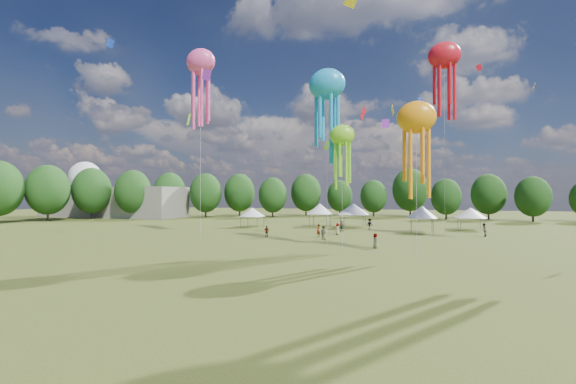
% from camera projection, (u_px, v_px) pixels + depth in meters
% --- Properties ---
extents(spectator_near, '(1.10, 1.05, 1.80)m').
position_uv_depth(spectator_near, '(323.00, 233.00, 48.68)').
color(spectator_near, gray).
rests_on(spectator_near, ground).
extents(spectators_far, '(29.82, 23.52, 1.86)m').
position_uv_depth(spectators_far, '(367.00, 228.00, 55.51)').
color(spectators_far, gray).
rests_on(spectators_far, ground).
extents(festival_tents, '(41.90, 11.76, 4.33)m').
position_uv_depth(festival_tents, '(362.00, 211.00, 65.32)').
color(festival_tents, '#47474C').
rests_on(festival_tents, ground).
extents(show_kites, '(51.90, 21.82, 32.27)m').
position_uv_depth(show_kites, '(414.00, 63.00, 44.55)').
color(show_kites, '#1994D6').
rests_on(show_kites, ground).
extents(small_kites, '(77.56, 55.72, 45.11)m').
position_uv_depth(small_kites, '(363.00, 22.00, 51.78)').
color(small_kites, '#1994D6').
rests_on(small_kites, ground).
extents(treeline, '(201.57, 95.24, 13.43)m').
position_uv_depth(treeline, '(363.00, 192.00, 71.57)').
color(treeline, '#38281C').
rests_on(treeline, ground).
extents(hangar, '(40.00, 12.00, 8.00)m').
position_uv_depth(hangar, '(113.00, 202.00, 101.42)').
color(hangar, gray).
rests_on(hangar, ground).
extents(radome, '(9.00, 9.00, 16.00)m').
position_uv_depth(radome, '(85.00, 182.00, 112.09)').
color(radome, white).
rests_on(radome, ground).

